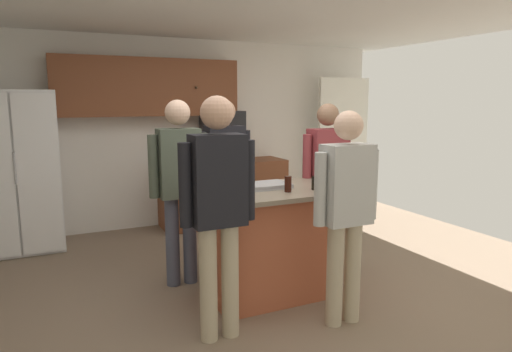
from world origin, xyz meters
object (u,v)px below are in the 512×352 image
Objects in this scene: microwave_over_range at (222,122)px; glass_pilsner at (241,186)px; person_guest_by_door at (179,179)px; serving_tray at (264,186)px; kitchen_island at (270,241)px; person_host_foreground at (326,174)px; tumbler_amber at (218,183)px; person_elder_center at (218,201)px; glass_short_whisky at (288,184)px; person_guest_left at (346,204)px; refrigerator at (17,172)px; person_guest_right at (225,172)px; glass_stout_tall at (316,183)px.

microwave_over_range is 2.77m from glass_pilsner.
person_guest_by_door is 0.81m from serving_tray.
person_host_foreground is at bearing 24.16° from kitchen_island.
tumbler_amber is at bearing 154.61° from kitchen_island.
glass_short_whisky is (0.79, 0.39, -0.00)m from person_elder_center.
tumbler_amber is at bearing 16.19° from person_guest_left.
kitchen_island is at bearing -48.32° from refrigerator.
kitchen_island is at bearing 119.65° from glass_short_whisky.
person_guest_right reaches higher than tumbler_amber.
microwave_over_range is at bearing 30.41° from person_elder_center.
person_guest_left is 0.62m from glass_short_whisky.
refrigerator is 1.06× the size of person_guest_right.
refrigerator is at bearing 131.03° from glass_short_whisky.
kitchen_island is 7.77× the size of glass_pilsner.
person_guest_right is 10.88× the size of glass_pilsner.
person_guest_right reaches higher than person_guest_left.
glass_short_whisky is (0.76, -0.72, 0.02)m from person_guest_by_door.
serving_tray is (0.68, 0.63, -0.05)m from person_elder_center.
microwave_over_range is at bearing 2.61° from refrigerator.
person_guest_right is at bearing 63.12° from tumbler_amber.
person_guest_right is 0.92m from glass_pilsner.
person_guest_right is at bearing 100.08° from kitchen_island.
person_guest_left is at bearing 5.14° from person_guest_right.
refrigerator reaches higher than person_guest_by_door.
kitchen_island is at bearing -0.00° from person_guest_left.
person_elder_center is 13.01× the size of glass_short_whisky.
glass_stout_tall is at bearing -25.64° from tumbler_amber.
microwave_over_range is 4.66× the size of tumbler_amber.
microwave_over_range is at bearing 98.73° from person_guest_by_door.
kitchen_island is 0.71× the size of person_guest_right.
microwave_over_range is 0.33× the size of person_guest_left.
person_guest_right is (-0.41, 1.51, 0.05)m from person_guest_left.
person_guest_by_door is (-0.67, 0.56, 0.53)m from kitchen_island.
serving_tray is at bearing 100.84° from kitchen_island.
tumbler_amber reaches higher than kitchen_island.
kitchen_island is 0.92m from person_guest_left.
glass_pilsner reaches higher than glass_short_whisky.
glass_short_whisky is (-0.18, 0.58, 0.07)m from person_guest_left.
glass_pilsner is 0.71m from glass_stout_tall.
glass_pilsner is at bearing -146.19° from serving_tray.
person_guest_by_door reaches higher than glass_pilsner.
person_guest_right is 1.06m from glass_stout_tall.
person_guest_right is at bearing -110.38° from microwave_over_range.
glass_short_whisky is (0.51, -0.36, 0.01)m from tumbler_amber.
person_guest_by_door is 0.77m from glass_pilsner.
glass_short_whisky is at bearing -3.43° from person_guest_by_door.
person_guest_right is 0.69m from serving_tray.
refrigerator reaches higher than person_guest_left.
person_host_foreground is (0.35, -2.10, -0.45)m from microwave_over_range.
refrigerator is at bearing 127.86° from tumbler_amber.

